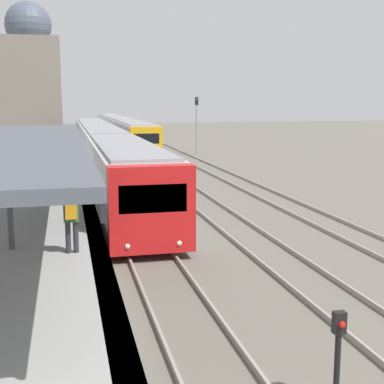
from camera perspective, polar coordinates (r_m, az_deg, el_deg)
The scene contains 7 objects.
platform_canopy at distance 15.05m, azimuth -19.06°, elevation 4.84°, with size 4.00×17.29×3.00m.
person_on_platform at distance 14.46m, azimuth -12.76°, elevation -2.61°, with size 0.40×0.40×1.66m.
train_near at distance 37.56m, azimuth -9.48°, elevation 4.69°, with size 2.67×43.50×3.08m.
train_far at distance 63.99m, azimuth -7.68°, elevation 6.69°, with size 2.64×42.35×2.98m.
signal_post_near at distance 9.20m, azimuth 15.33°, elevation -15.64°, with size 0.20×0.22×1.59m.
signal_mast_far at distance 49.25m, azimuth 0.50°, elevation 7.81°, with size 0.28×0.29×5.25m.
distant_domed_building at distance 54.35m, azimuth -16.79°, elevation 11.12°, with size 5.60×5.60×14.11m.
Camera 1 is at (-2.48, -3.29, 4.87)m, focal length 50.00 mm.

